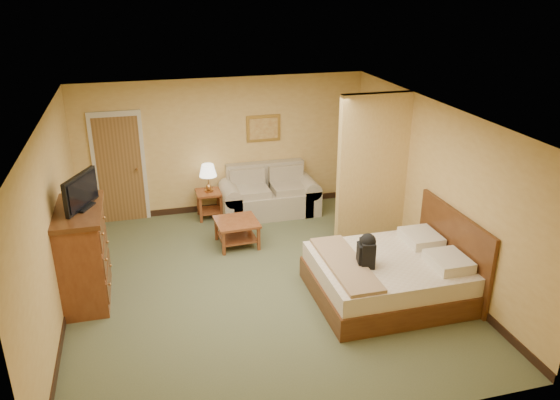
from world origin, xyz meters
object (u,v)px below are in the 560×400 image
object	(u,v)px
dresser	(82,254)
bed	(395,275)
loveseat	(269,198)
coffee_table	(237,228)

from	to	relation	value
dresser	bed	distance (m)	4.43
loveseat	dresser	distance (m)	4.01
loveseat	bed	distance (m)	3.52
loveseat	coffee_table	world-z (taller)	loveseat
coffee_table	dresser	size ratio (longest dim) A/B	0.53
loveseat	bed	size ratio (longest dim) A/B	0.85
loveseat	coffee_table	bearing A→B (deg)	-125.65
loveseat	bed	world-z (taller)	bed
coffee_table	bed	size ratio (longest dim) A/B	0.33
loveseat	coffee_table	size ratio (longest dim) A/B	2.54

